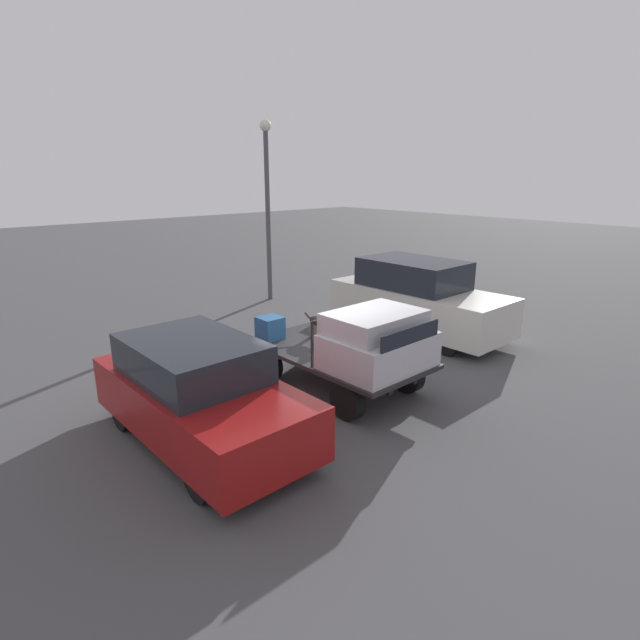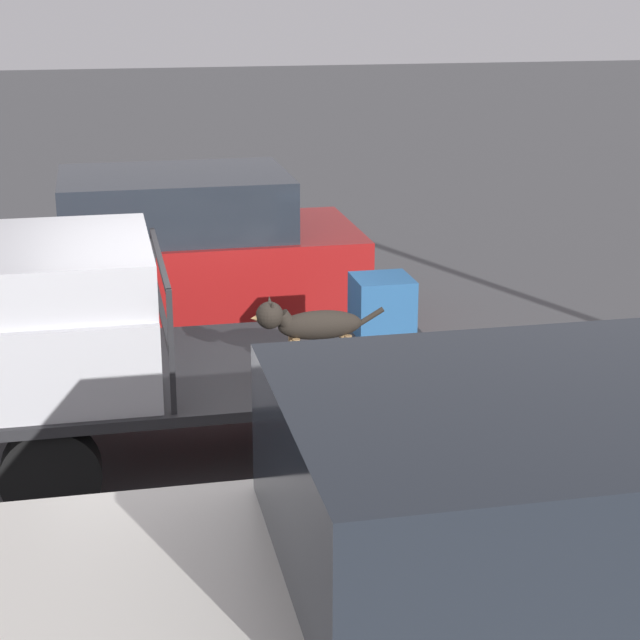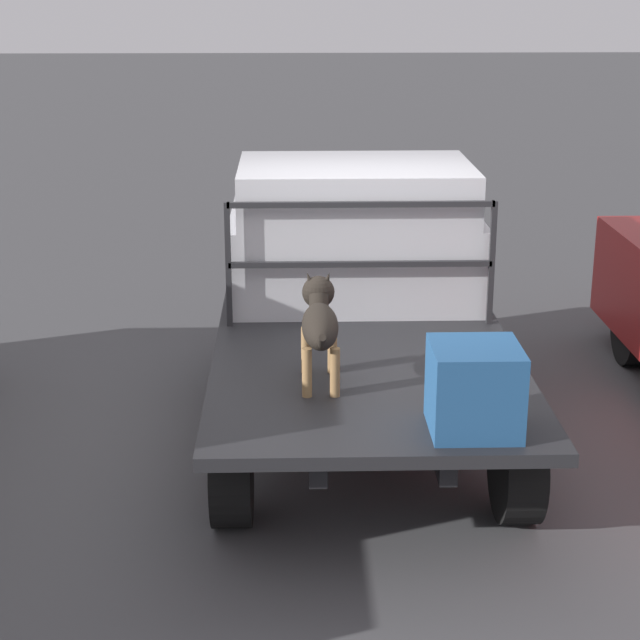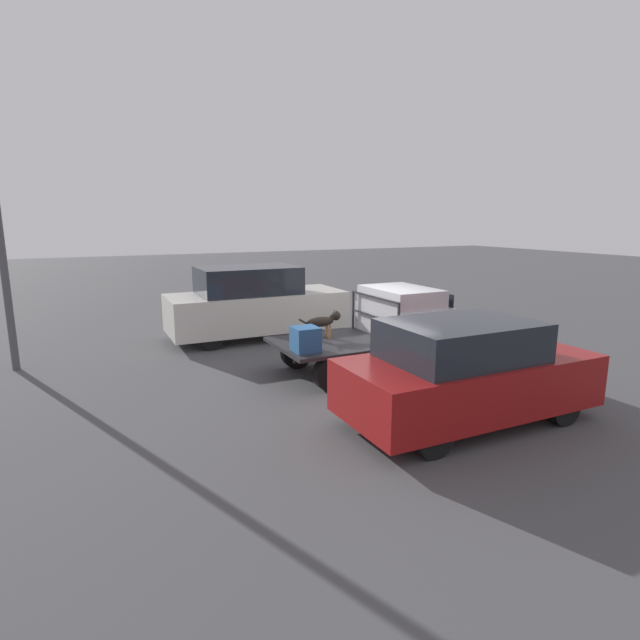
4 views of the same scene
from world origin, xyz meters
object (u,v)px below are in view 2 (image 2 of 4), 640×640
at_px(flatbed_truck, 206,388).
at_px(dog, 308,325).
at_px(cargo_crate, 382,305).
at_px(parked_sedan, 162,256).
at_px(parked_pickup_far, 547,612).

xyz_separation_m(flatbed_truck, dog, (-0.76, 0.32, 0.58)).
height_order(dog, cargo_crate, dog).
bearing_deg(cargo_crate, parked_sedan, -57.84).
height_order(flatbed_truck, cargo_crate, cargo_crate).
bearing_deg(dog, cargo_crate, -142.85).
xyz_separation_m(dog, parked_sedan, (0.88, -3.53, -0.28)).
height_order(flatbed_truck, parked_sedan, parked_sedan).
bearing_deg(cargo_crate, dog, 45.63).
distance_m(flatbed_truck, dog, 1.01).
height_order(cargo_crate, parked_pickup_far, parked_pickup_far).
bearing_deg(parked_pickup_far, dog, -89.34).
relative_size(flatbed_truck, cargo_crate, 7.83).
bearing_deg(cargo_crate, parked_pickup_far, 83.96).
relative_size(flatbed_truck, parked_pickup_far, 0.78).
relative_size(flatbed_truck, parked_sedan, 0.89).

